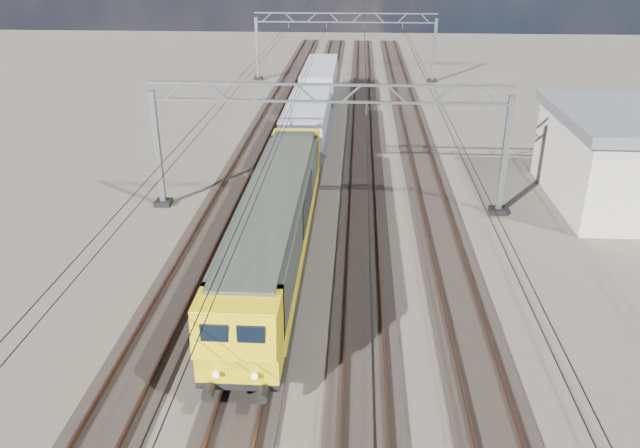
# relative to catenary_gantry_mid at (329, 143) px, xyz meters

# --- Properties ---
(ground) EXTENTS (160.00, 160.00, 0.00)m
(ground) POSITION_rel_catenary_gantry_mid_xyz_m (-0.00, -4.00, -3.91)
(ground) COLOR #2C2621
(ground) RESTS_ON ground
(track_outer_west) EXTENTS (2.60, 140.00, 0.30)m
(track_outer_west) POSITION_rel_catenary_gantry_mid_xyz_m (-6.00, -4.00, -3.83)
(track_outer_west) COLOR black
(track_outer_west) RESTS_ON ground
(track_loco) EXTENTS (2.60, 140.00, 0.30)m
(track_loco) POSITION_rel_catenary_gantry_mid_xyz_m (-2.00, -4.00, -3.83)
(track_loco) COLOR black
(track_loco) RESTS_ON ground
(track_inner_east) EXTENTS (2.60, 140.00, 0.30)m
(track_inner_east) POSITION_rel_catenary_gantry_mid_xyz_m (2.00, -4.00, -3.83)
(track_inner_east) COLOR black
(track_inner_east) RESTS_ON ground
(track_outer_east) EXTENTS (2.60, 140.00, 0.30)m
(track_outer_east) POSITION_rel_catenary_gantry_mid_xyz_m (6.00, -4.00, -3.83)
(track_outer_east) COLOR black
(track_outer_east) RESTS_ON ground
(catenary_gantry_mid) EXTENTS (19.90, 0.90, 7.11)m
(catenary_gantry_mid) POSITION_rel_catenary_gantry_mid_xyz_m (0.00, 0.00, 0.00)
(catenary_gantry_mid) COLOR gray
(catenary_gantry_mid) RESTS_ON ground
(catenary_gantry_far) EXTENTS (19.90, 0.90, 7.11)m
(catenary_gantry_far) POSITION_rel_catenary_gantry_mid_xyz_m (0.00, 36.00, 0.00)
(catenary_gantry_far) COLOR gray
(catenary_gantry_far) RESTS_ON ground
(overhead_wires) EXTENTS (12.03, 140.00, 0.53)m
(overhead_wires) POSITION_rel_catenary_gantry_mid_xyz_m (-0.00, 4.00, 1.84)
(overhead_wires) COLOR black
(overhead_wires) RESTS_ON ground
(locomotive) EXTENTS (2.76, 21.10, 3.62)m
(locomotive) POSITION_rel_catenary_gantry_mid_xyz_m (-2.00, -7.13, -1.58)
(locomotive) COLOR black
(locomotive) RESTS_ON ground
(hopper_wagon_lead) EXTENTS (3.38, 13.00, 3.25)m
(hopper_wagon_lead) POSITION_rel_catenary_gantry_mid_xyz_m (-2.00, 10.56, -1.67)
(hopper_wagon_lead) COLOR black
(hopper_wagon_lead) RESTS_ON ground
(hopper_wagon_mid) EXTENTS (3.38, 13.00, 3.25)m
(hopper_wagon_mid) POSITION_rel_catenary_gantry_mid_xyz_m (-2.00, 24.76, -1.67)
(hopper_wagon_mid) COLOR black
(hopper_wagon_mid) RESTS_ON ground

